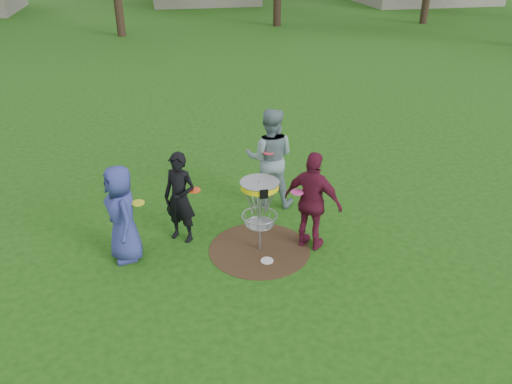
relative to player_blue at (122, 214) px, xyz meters
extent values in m
plane|color=#19470F|center=(2.28, -0.25, -0.86)|extent=(100.00, 100.00, 0.00)
cylinder|color=#47331E|center=(2.28, -0.25, -0.85)|extent=(1.80, 1.80, 0.01)
imported|color=navy|center=(0.00, 0.00, 0.00)|extent=(0.75, 0.96, 1.72)
imported|color=black|center=(0.98, 0.40, -0.01)|extent=(0.74, 0.68, 1.69)
imported|color=slate|center=(2.85, 1.39, 0.16)|extent=(1.18, 1.04, 2.04)
imported|color=maroon|center=(3.20, -0.33, 0.05)|extent=(1.08, 1.05, 1.81)
cylinder|color=silver|center=(2.33, -0.62, -0.85)|extent=(0.22, 0.22, 0.02)
cylinder|color=#9EA0A5|center=(2.28, -0.25, -0.17)|extent=(0.05, 0.05, 1.38)
cylinder|color=yellow|center=(2.28, -0.25, 0.42)|extent=(0.64, 0.64, 0.10)
cylinder|color=#9EA0A5|center=(2.28, -0.25, 0.48)|extent=(0.66, 0.66, 0.01)
cube|color=black|center=(2.28, -0.57, 0.42)|extent=(0.14, 0.02, 0.16)
torus|color=#9EA0A5|center=(2.28, -0.25, -0.16)|extent=(0.62, 0.62, 0.02)
torus|color=#9EA0A5|center=(2.28, -0.25, -0.32)|extent=(0.50, 0.50, 0.02)
cylinder|color=#9EA0A5|center=(2.28, -0.25, -0.33)|extent=(0.44, 0.44, 0.01)
cylinder|color=yellow|center=(0.28, -0.03, 0.19)|extent=(0.22, 0.22, 0.02)
cylinder|color=#F84314|center=(1.23, 0.27, 0.18)|extent=(0.22, 0.22, 0.02)
cylinder|color=#DD3A4E|center=(2.75, 1.13, 0.39)|extent=(0.22, 0.22, 0.02)
cylinder|color=#F03FAA|center=(2.92, -0.31, 0.25)|extent=(0.22, 0.22, 0.02)
camera|label=1|loc=(0.72, -7.46, 4.15)|focal=35.00mm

